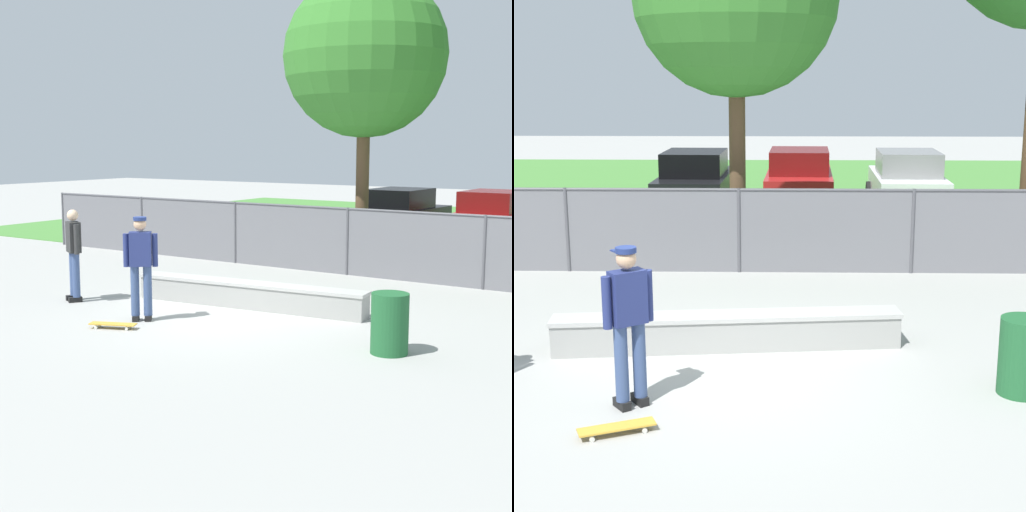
# 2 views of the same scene
# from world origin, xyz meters

# --- Properties ---
(ground_plane) EXTENTS (80.00, 80.00, 0.00)m
(ground_plane) POSITION_xyz_m (0.00, 0.00, 0.00)
(ground_plane) COLOR #9E9E99
(grass_strip) EXTENTS (31.52, 20.00, 0.02)m
(grass_strip) POSITION_xyz_m (0.00, 15.63, 0.01)
(grass_strip) COLOR #478438
(grass_strip) RESTS_ON ground
(concrete_ledge) EXTENTS (4.75, 1.00, 0.49)m
(concrete_ledge) POSITION_xyz_m (0.11, 1.04, 0.25)
(concrete_ledge) COLOR #999993
(concrete_ledge) RESTS_ON ground
(skateboarder) EXTENTS (0.50, 0.43, 1.84)m
(skateboarder) POSITION_xyz_m (-0.83, -0.91, 1.03)
(skateboarder) COLOR black
(skateboarder) RESTS_ON ground
(skateboard) EXTENTS (0.81, 0.50, 0.09)m
(skateboard) POSITION_xyz_m (-0.85, -1.61, 0.07)
(skateboard) COLOR gold
(skateboard) RESTS_ON ground
(chainlink_fence) EXTENTS (19.59, 0.07, 1.60)m
(chainlink_fence) POSITION_xyz_m (0.00, 5.33, 0.88)
(chainlink_fence) COLOR #4C4C51
(chainlink_fence) RESTS_ON ground
(tree_near_left) EXTENTS (3.92, 3.92, 7.14)m
(tree_near_left) POSITION_xyz_m (-0.08, 6.23, 5.16)
(tree_near_left) COLOR brown
(tree_near_left) RESTS_ON ground
(car_black) EXTENTS (2.10, 4.24, 1.66)m
(car_black) POSITION_xyz_m (-1.62, 12.23, 0.84)
(car_black) COLOR black
(car_black) RESTS_ON ground
(car_red) EXTENTS (2.10, 4.24, 1.66)m
(car_red) POSITION_xyz_m (1.23, 12.78, 0.84)
(car_red) COLOR #B21E1E
(car_red) RESTS_ON ground
(bystander) EXTENTS (0.53, 0.41, 1.82)m
(bystander) POSITION_xyz_m (-3.08, -0.38, 1.01)
(bystander) COLOR black
(bystander) RESTS_ON ground
(trash_bin) EXTENTS (0.56, 0.56, 0.91)m
(trash_bin) POSITION_xyz_m (3.66, -0.42, 0.46)
(trash_bin) COLOR #1E592D
(trash_bin) RESTS_ON ground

